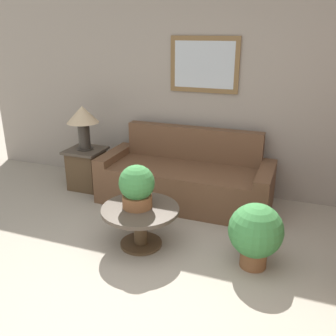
{
  "coord_description": "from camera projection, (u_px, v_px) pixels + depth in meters",
  "views": [
    {
      "loc": [
        1.06,
        -2.0,
        2.15
      ],
      "look_at": [
        -0.37,
        1.79,
        0.64
      ],
      "focal_mm": 40.0,
      "sensor_mm": 36.0,
      "label": 1
    }
  ],
  "objects": [
    {
      "name": "side_table",
      "position": [
        87.0,
        168.0,
        5.31
      ],
      "size": [
        0.5,
        0.5,
        0.57
      ],
      "color": "#4C3823",
      "rests_on": "ground_plane"
    },
    {
      "name": "potted_plant_floor",
      "position": [
        256.0,
        233.0,
        3.49
      ],
      "size": [
        0.52,
        0.52,
        0.65
      ],
      "color": "brown",
      "rests_on": "ground_plane"
    },
    {
      "name": "wall_back",
      "position": [
        222.0,
        97.0,
        4.89
      ],
      "size": [
        7.53,
        0.09,
        2.6
      ],
      "color": "gray",
      "rests_on": "ground_plane"
    },
    {
      "name": "potted_plant_on_table",
      "position": [
        137.0,
        186.0,
        3.76
      ],
      "size": [
        0.36,
        0.36,
        0.45
      ],
      "color": "brown",
      "rests_on": "coffee_table"
    },
    {
      "name": "couch_main",
      "position": [
        186.0,
        179.0,
        4.87
      ],
      "size": [
        2.2,
        0.88,
        0.93
      ],
      "color": "brown",
      "rests_on": "ground_plane"
    },
    {
      "name": "coffee_table",
      "position": [
        140.0,
        218.0,
        3.86
      ],
      "size": [
        0.8,
        0.8,
        0.43
      ],
      "color": "#4C3823",
      "rests_on": "ground_plane"
    },
    {
      "name": "ground_plane",
      "position": [
        130.0,
        329.0,
        2.85
      ],
      "size": [
        20.0,
        20.0,
        0.0
      ],
      "primitive_type": "plane",
      "color": "gray"
    },
    {
      "name": "table_lamp",
      "position": [
        83.0,
        119.0,
        5.06
      ],
      "size": [
        0.44,
        0.44,
        0.61
      ],
      "color": "#2D2823",
      "rests_on": "side_table"
    }
  ]
}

